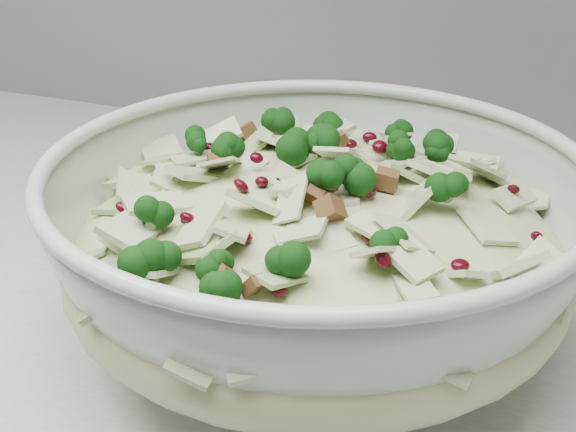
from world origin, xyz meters
name	(u,v)px	position (x,y,z in m)	size (l,w,h in m)	color
mixing_bowl	(316,255)	(-0.69, 1.60, 0.97)	(0.34, 0.34, 0.13)	#A9BAAD
salad	(316,224)	(-0.69, 1.60, 0.99)	(0.36, 0.36, 0.13)	#C0C989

